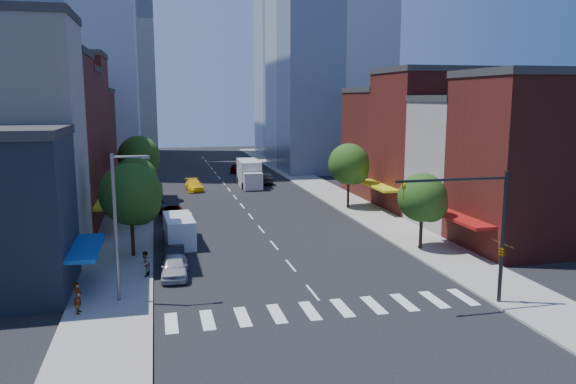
% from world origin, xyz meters
% --- Properties ---
extents(ground, '(220.00, 220.00, 0.00)m').
position_xyz_m(ground, '(0.00, 0.00, 0.00)').
color(ground, black).
rests_on(ground, ground).
extents(sidewalk_left, '(5.00, 120.00, 0.15)m').
position_xyz_m(sidewalk_left, '(-12.50, 40.00, 0.07)').
color(sidewalk_left, gray).
rests_on(sidewalk_left, ground).
extents(sidewalk_right, '(5.00, 120.00, 0.15)m').
position_xyz_m(sidewalk_right, '(12.50, 40.00, 0.07)').
color(sidewalk_right, gray).
rests_on(sidewalk_right, ground).
extents(crosswalk, '(19.00, 3.00, 0.01)m').
position_xyz_m(crosswalk, '(0.00, -3.00, 0.01)').
color(crosswalk, silver).
rests_on(crosswalk, ground).
extents(bldg_left_2, '(12.00, 9.00, 16.00)m').
position_xyz_m(bldg_left_2, '(-21.00, 20.50, 8.00)').
color(bldg_left_2, '#5D1816').
rests_on(bldg_left_2, ground).
extents(bldg_left_3, '(12.00, 8.00, 15.00)m').
position_xyz_m(bldg_left_3, '(-21.00, 29.00, 7.50)').
color(bldg_left_3, '#541B15').
rests_on(bldg_left_3, ground).
extents(bldg_left_4, '(12.00, 9.00, 17.00)m').
position_xyz_m(bldg_left_4, '(-21.00, 37.50, 8.50)').
color(bldg_left_4, '#5D1816').
rests_on(bldg_left_4, ground).
extents(bldg_left_5, '(12.00, 10.00, 13.00)m').
position_xyz_m(bldg_left_5, '(-21.00, 47.00, 6.50)').
color(bldg_left_5, '#541B15').
rests_on(bldg_left_5, ground).
extents(bldg_right_0, '(12.00, 9.00, 14.00)m').
position_xyz_m(bldg_right_0, '(21.00, 6.50, 7.00)').
color(bldg_right_0, '#541B15').
rests_on(bldg_right_0, ground).
extents(bldg_right_1, '(12.00, 8.00, 12.00)m').
position_xyz_m(bldg_right_1, '(21.00, 15.00, 6.00)').
color(bldg_right_1, silver).
rests_on(bldg_right_1, ground).
extents(bldg_right_2, '(12.00, 10.00, 15.00)m').
position_xyz_m(bldg_right_2, '(21.00, 24.00, 7.50)').
color(bldg_right_2, '#5D1816').
rests_on(bldg_right_2, ground).
extents(bldg_right_3, '(12.00, 10.00, 13.00)m').
position_xyz_m(bldg_right_3, '(21.00, 34.00, 6.50)').
color(bldg_right_3, '#541B15').
rests_on(bldg_right_3, ground).
extents(tower_far_w, '(18.00, 18.00, 56.00)m').
position_xyz_m(tower_far_w, '(-18.00, 95.00, 28.00)').
color(tower_far_w, '#9EA5AD').
rests_on(tower_far_w, ground).
extents(traffic_signal, '(7.24, 2.24, 8.00)m').
position_xyz_m(traffic_signal, '(9.94, -4.50, 4.16)').
color(traffic_signal, black).
rests_on(traffic_signal, sidewalk_right).
extents(streetlight, '(2.25, 0.25, 9.00)m').
position_xyz_m(streetlight, '(-11.81, 1.00, 5.28)').
color(streetlight, slate).
rests_on(streetlight, sidewalk_left).
extents(tree_left_near, '(4.80, 4.80, 7.30)m').
position_xyz_m(tree_left_near, '(-11.35, 10.92, 4.87)').
color(tree_left_near, black).
rests_on(tree_left_near, sidewalk_left).
extents(tree_left_mid, '(4.20, 4.20, 6.65)m').
position_xyz_m(tree_left_mid, '(-11.35, 21.92, 4.53)').
color(tree_left_mid, black).
rests_on(tree_left_mid, sidewalk_left).
extents(tree_left_far, '(5.00, 5.00, 7.75)m').
position_xyz_m(tree_left_far, '(-11.35, 35.92, 5.20)').
color(tree_left_far, black).
rests_on(tree_left_far, sidewalk_left).
extents(tree_right_near, '(4.00, 4.00, 6.20)m').
position_xyz_m(tree_right_near, '(11.65, 7.92, 4.19)').
color(tree_right_near, black).
rests_on(tree_right_near, sidewalk_right).
extents(tree_right_far, '(4.60, 4.60, 7.20)m').
position_xyz_m(tree_right_far, '(11.65, 25.92, 4.86)').
color(tree_right_far, black).
rests_on(tree_right_far, sidewalk_right).
extents(parked_car_front, '(2.08, 4.55, 1.51)m').
position_xyz_m(parked_car_front, '(-8.50, 5.20, 0.76)').
color(parked_car_front, '#B6B5BB').
rests_on(parked_car_front, ground).
extents(parked_car_second, '(1.49, 4.10, 1.34)m').
position_xyz_m(parked_car_second, '(-8.39, 8.38, 0.67)').
color(parked_car_second, black).
rests_on(parked_car_second, ground).
extents(parked_car_third, '(2.31, 4.74, 1.30)m').
position_xyz_m(parked_car_third, '(-8.02, 24.42, 0.65)').
color(parked_car_third, '#999999').
rests_on(parked_car_third, ground).
extents(parked_car_rear, '(2.41, 5.06, 1.42)m').
position_xyz_m(parked_car_rear, '(-9.50, 29.36, 0.71)').
color(parked_car_rear, black).
rests_on(parked_car_rear, ground).
extents(cargo_van_near, '(2.60, 5.85, 2.45)m').
position_xyz_m(cargo_van_near, '(-7.81, 14.06, 1.21)').
color(cargo_van_near, silver).
rests_on(cargo_van_near, ground).
extents(cargo_van_far, '(2.07, 4.80, 2.02)m').
position_xyz_m(cargo_van_far, '(-7.55, 15.47, 1.00)').
color(cargo_van_far, silver).
rests_on(cargo_van_far, ground).
extents(taxi, '(2.42, 5.15, 1.45)m').
position_xyz_m(taxi, '(-4.68, 42.25, 0.73)').
color(taxi, yellow).
rests_on(taxi, ground).
extents(traffic_car_oncoming, '(1.72, 4.69, 1.53)m').
position_xyz_m(traffic_car_oncoming, '(5.63, 45.76, 0.77)').
color(traffic_car_oncoming, black).
rests_on(traffic_car_oncoming, ground).
extents(traffic_car_far, '(2.32, 4.51, 1.47)m').
position_xyz_m(traffic_car_far, '(3.35, 59.26, 0.74)').
color(traffic_car_far, '#999999').
rests_on(traffic_car_far, ground).
extents(box_truck, '(3.02, 9.10, 3.63)m').
position_xyz_m(box_truck, '(3.21, 44.42, 1.72)').
color(box_truck, silver).
rests_on(box_truck, ground).
extents(pedestrian_near, '(0.50, 0.72, 1.88)m').
position_xyz_m(pedestrian_near, '(-14.15, -0.62, 1.09)').
color(pedestrian_near, '#999999').
rests_on(pedestrian_near, sidewalk_left).
extents(pedestrian_far, '(0.82, 0.97, 1.77)m').
position_xyz_m(pedestrian_far, '(-10.50, 5.48, 1.03)').
color(pedestrian_far, '#999999').
rests_on(pedestrian_far, sidewalk_left).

